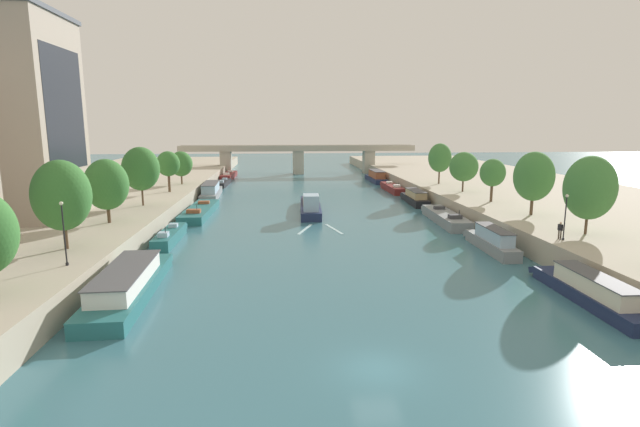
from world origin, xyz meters
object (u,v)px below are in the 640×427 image
tree_left_far (181,164)px  tree_left_nearest (168,164)px  moored_boat_right_gap_after (492,241)px  moored_boat_right_midway (445,217)px  tree_left_distant (141,169)px  barge_midriver (310,206)px  tree_right_far (534,176)px  moored_boat_left_gap_after (129,283)px  moored_boat_right_second (590,291)px  tree_left_second (106,185)px  tree_right_midway (493,173)px  moored_boat_left_upstream (170,236)px  moored_boat_left_lone (229,176)px  moored_boat_right_far (415,198)px  moored_boat_right_downstream (376,177)px  lamppost_right_bank (565,215)px  lamppost_left_bank (64,231)px  moored_boat_left_far (211,191)px  tree_right_distant (464,167)px  moored_boat_right_upstream (392,188)px  tree_right_nearest (590,188)px  moored_boat_left_downstream (223,183)px  tree_left_end_of_row (62,195)px  bridge_far (298,156)px  person_on_quay (560,229)px  moored_boat_left_midway (200,211)px  tree_right_by_lamp (440,158)px

tree_left_far → tree_left_nearest: bearing=-89.8°
moored_boat_right_gap_after → moored_boat_right_midway: (0.21, 14.72, -0.36)m
moored_boat_right_midway → tree_left_distant: bearing=176.3°
barge_midriver → tree_right_far: tree_right_far is taller
moored_boat_left_gap_after → moored_boat_right_second: 34.02m
tree_left_second → tree_right_midway: size_ratio=1.17×
moored_boat_right_second → tree_left_far: 68.24m
moored_boat_left_upstream → moored_boat_left_lone: moored_boat_left_upstream is taller
moored_boat_right_far → tree_right_midway: bearing=-64.0°
moored_boat_right_downstream → lamppost_right_bank: size_ratio=3.26×
moored_boat_right_midway → lamppost_left_bank: size_ratio=3.02×
lamppost_right_bank → tree_left_second: bearing=165.1°
moored_boat_left_far → moored_boat_right_midway: moored_boat_left_far is taller
tree_right_midway → tree_left_distant: bearing=179.2°
tree_right_distant → moored_boat_right_downstream: bearing=101.1°
tree_left_distant → lamppost_right_bank: bearing=-27.8°
moored_boat_right_upstream → lamppost_left_bank: bearing=-124.3°
moored_boat_left_far → moored_boat_left_gap_after: bearing=-89.0°
moored_boat_left_upstream → tree_left_distant: (-5.67, 10.66, 6.52)m
moored_boat_left_upstream → tree_left_distant: bearing=118.0°
tree_left_far → tree_right_midway: bearing=-27.2°
tree_left_second → tree_right_nearest: (47.68, -9.52, 0.36)m
moored_boat_left_lone → moored_boat_left_upstream: bearing=-89.9°
moored_boat_left_downstream → moored_boat_right_midway: moored_boat_right_midway is taller
tree_left_end_of_row → tree_left_distant: size_ratio=0.99×
lamppost_left_bank → moored_boat_right_gap_after: bearing=15.2°
moored_boat_left_upstream → lamppost_left_bank: (-3.78, -16.84, 4.38)m
moored_boat_right_second → bridge_far: (-17.31, 96.53, 3.87)m
moored_boat_right_upstream → person_on_quay: person_on_quay is taller
moored_boat_left_gap_after → moored_boat_left_downstream: size_ratio=1.44×
tree_right_distant → bridge_far: bearing=113.5°
moored_boat_left_gap_after → bridge_far: bearing=79.9°
moored_boat_left_midway → moored_boat_right_far: 34.51m
moored_boat_left_midway → tree_left_distant: tree_left_distant is taller
moored_boat_left_upstream → tree_left_end_of_row: tree_left_end_of_row is taller
moored_boat_left_far → tree_left_end_of_row: bearing=-97.3°
moored_boat_left_far → moored_boat_right_second: 65.39m
tree_left_end_of_row → person_on_quay: 43.87m
moored_boat_right_midway → tree_right_far: size_ratio=1.98×
tree_left_second → tree_right_nearest: 48.63m
moored_boat_right_far → moored_boat_left_midway: bearing=-167.4°
tree_left_nearest → moored_boat_right_second: bearing=-48.8°
moored_boat_left_gap_after → bridge_far: 93.76m
moored_boat_right_downstream → tree_right_distant: size_ratio=2.21×
tree_left_second → tree_right_by_lamp: 56.22m
tree_right_nearest → moored_boat_left_gap_after: bearing=-170.1°
moored_boat_right_upstream → tree_right_far: (7.36, -38.75, 6.25)m
tree_left_second → tree_right_distant: size_ratio=1.10×
moored_boat_left_midway → tree_right_midway: (40.39, -6.23, 5.77)m
moored_boat_right_downstream → lamppost_left_bank: lamppost_left_bank is taller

